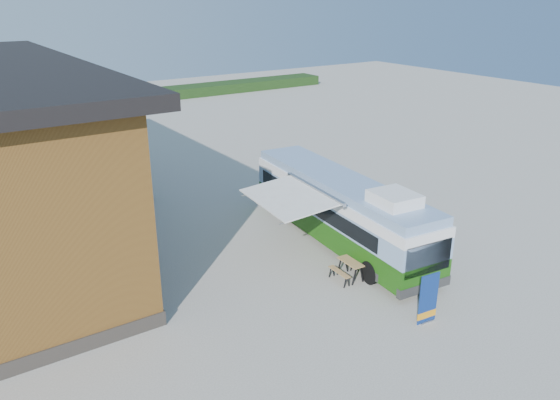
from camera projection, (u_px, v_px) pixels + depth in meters
ground at (322, 271)px, 21.09m from camera, size 100.00×100.00×0.00m
hedge at (151, 95)px, 54.56m from camera, size 40.00×3.00×1.00m
bus at (340, 208)px, 23.02m from camera, size 3.36×11.04×3.34m
awning at (292, 201)px, 21.42m from camera, size 2.91×4.26×0.51m
banner at (428, 303)px, 17.58m from camera, size 0.77×0.23×1.77m
picnic_table at (350, 266)px, 20.38m from camera, size 1.31×1.18×0.72m
person_a at (135, 189)px, 27.14m from camera, size 0.80×0.79×1.87m
person_b at (146, 183)px, 28.26m from camera, size 1.03×1.00×1.68m
slurry_tanker at (45, 143)px, 33.42m from camera, size 3.09×6.62×2.50m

